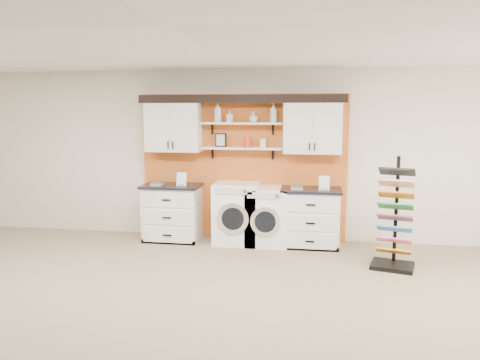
% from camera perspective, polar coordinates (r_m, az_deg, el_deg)
% --- Properties ---
extents(floor, '(10.00, 10.00, 0.00)m').
position_cam_1_polar(floor, '(4.39, -7.94, -20.78)').
color(floor, gray).
rests_on(floor, ground).
extents(ceiling, '(10.00, 10.00, 0.00)m').
position_cam_1_polar(ceiling, '(3.89, -8.84, 18.13)').
color(ceiling, white).
rests_on(ceiling, wall_back).
extents(wall_back, '(10.00, 0.00, 10.00)m').
position_cam_1_polar(wall_back, '(7.78, 0.40, 3.07)').
color(wall_back, beige).
rests_on(wall_back, floor).
extents(accent_panel, '(3.40, 0.07, 2.40)m').
position_cam_1_polar(accent_panel, '(7.76, 0.36, 1.58)').
color(accent_panel, '#C15B20').
rests_on(accent_panel, wall_back).
extents(upper_cabinet_left, '(0.90, 0.35, 0.84)m').
position_cam_1_polar(upper_cabinet_left, '(7.79, -8.12, 6.53)').
color(upper_cabinet_left, white).
rests_on(upper_cabinet_left, wall_back).
extents(upper_cabinet_right, '(0.90, 0.35, 0.84)m').
position_cam_1_polar(upper_cabinet_right, '(7.45, 8.84, 6.43)').
color(upper_cabinet_right, white).
rests_on(upper_cabinet_right, wall_back).
extents(shelf_lower, '(1.32, 0.28, 0.03)m').
position_cam_1_polar(shelf_lower, '(7.57, 0.17, 3.90)').
color(shelf_lower, white).
rests_on(shelf_lower, wall_back).
extents(shelf_upper, '(1.32, 0.28, 0.03)m').
position_cam_1_polar(shelf_upper, '(7.55, 0.17, 6.93)').
color(shelf_upper, white).
rests_on(shelf_upper, wall_back).
extents(crown_molding, '(3.30, 0.41, 0.13)m').
position_cam_1_polar(crown_molding, '(7.56, 0.19, 9.95)').
color(crown_molding, black).
rests_on(crown_molding, wall_back).
extents(picture_frame, '(0.18, 0.02, 0.22)m').
position_cam_1_polar(picture_frame, '(7.67, -2.37, 4.89)').
color(picture_frame, black).
rests_on(picture_frame, shelf_lower).
extents(canister_red, '(0.11, 0.11, 0.16)m').
position_cam_1_polar(canister_red, '(7.55, 0.93, 4.61)').
color(canister_red, red).
rests_on(canister_red, shelf_lower).
extents(canister_cream, '(0.10, 0.10, 0.14)m').
position_cam_1_polar(canister_cream, '(7.52, 2.82, 4.51)').
color(canister_cream, silver).
rests_on(canister_cream, shelf_lower).
extents(base_cabinet_left, '(0.95, 0.66, 0.93)m').
position_cam_1_polar(base_cabinet_left, '(7.83, -8.23, -3.92)').
color(base_cabinet_left, white).
rests_on(base_cabinet_left, floor).
extents(base_cabinet_right, '(0.94, 0.66, 0.92)m').
position_cam_1_polar(base_cabinet_right, '(7.49, 8.58, -4.52)').
color(base_cabinet_right, white).
rests_on(base_cabinet_right, floor).
extents(washer, '(0.70, 0.71, 0.98)m').
position_cam_1_polar(washer, '(7.58, -0.44, -4.04)').
color(washer, white).
rests_on(washer, floor).
extents(dryer, '(0.66, 0.71, 0.92)m').
position_cam_1_polar(dryer, '(7.52, 3.36, -4.39)').
color(dryer, white).
rests_on(dryer, floor).
extents(sample_rack, '(0.65, 0.59, 1.52)m').
position_cam_1_polar(sample_rack, '(6.73, 18.28, -6.04)').
color(sample_rack, black).
rests_on(sample_rack, floor).
extents(soap_bottle_a, '(0.15, 0.15, 0.32)m').
position_cam_1_polar(soap_bottle_a, '(7.61, -2.72, 8.27)').
color(soap_bottle_a, silver).
rests_on(soap_bottle_a, shelf_upper).
extents(soap_bottle_b, '(0.10, 0.10, 0.19)m').
position_cam_1_polar(soap_bottle_b, '(7.57, -1.24, 7.77)').
color(soap_bottle_b, silver).
rests_on(soap_bottle_b, shelf_upper).
extents(soap_bottle_c, '(0.18, 0.18, 0.17)m').
position_cam_1_polar(soap_bottle_c, '(7.52, 1.64, 7.70)').
color(soap_bottle_c, silver).
rests_on(soap_bottle_c, shelf_upper).
extents(soap_bottle_d, '(0.16, 0.16, 0.30)m').
position_cam_1_polar(soap_bottle_d, '(7.48, 4.09, 8.18)').
color(soap_bottle_d, silver).
rests_on(soap_bottle_d, shelf_upper).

